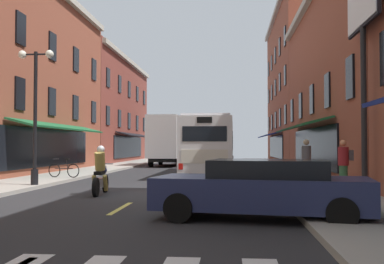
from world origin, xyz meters
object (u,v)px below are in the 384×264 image
Objects in this scene: motorcycle_rider at (101,174)px; billboard_sign at (363,26)px; transit_bus at (211,145)px; pedestrian_mid at (306,161)px; sedan_mid at (184,155)px; street_lamp_twin at (35,110)px; bicycle_near at (64,170)px; box_truck at (168,141)px; sedan_near at (263,188)px; pedestrian_near at (344,163)px.

billboard_sign is at bearing -3.55° from motorcycle_rider.
transit_bus reaches higher than pedestrian_mid.
billboard_sign is at bearing -74.70° from sedan_mid.
sedan_mid is at bearing 105.30° from billboard_sign.
sedan_mid is (-3.70, 20.86, -0.99)m from transit_bus.
street_lamp_twin reaches higher than pedestrian_mid.
billboard_sign is 14.66m from bicycle_near.
billboard_sign is 0.95× the size of box_truck.
pedestrian_mid is (2.21, 7.59, 0.35)m from sedan_near.
transit_bus is at bearing 85.20° from pedestrian_mid.
pedestrian_mid is at bearing 21.05° from motorcycle_rider.
pedestrian_near is at bearing -64.45° from transit_bus.
pedestrian_mid reaches higher than pedestrian_near.
pedestrian_mid is (8.00, -18.89, -1.01)m from box_truck.
street_lamp_twin is (-6.43, -9.54, 1.37)m from transit_bus.
pedestrian_near is (5.05, -10.56, -0.63)m from transit_bus.
sedan_mid is (-9.01, 32.93, -4.72)m from billboard_sign.
bicycle_near is at bearing -96.74° from sedan_mid.
motorcycle_rider reaches higher than sedan_near.
sedan_mid is 2.27× the size of motorcycle_rider.
transit_bus is 6.93× the size of bicycle_near.
street_lamp_twin is (-2.73, -30.41, 2.36)m from sedan_mid.
transit_bus reaches higher than sedan_mid.
billboard_sign is at bearing 177.37° from pedestrian_near.
box_truck is at bearing 83.10° from pedestrian_mid.
motorcycle_rider is at bearing -88.19° from box_truck.
transit_bus reaches higher than pedestrian_near.
motorcycle_rider is 7.84m from pedestrian_mid.
street_lamp_twin reaches higher than sedan_near.
transit_bus is 6.76× the size of pedestrian_near.
transit_bus is at bearing 13.14° from pedestrian_near.
box_truck reaches higher than sedan_mid.
sedan_mid is at bearing 3.14° from pedestrian_near.
billboard_sign is at bearing -28.72° from bicycle_near.
transit_bus is (-5.31, 12.07, -3.73)m from billboard_sign.
transit_bus is 6.57× the size of pedestrian_mid.
transit_bus is 1.63× the size of box_truck.
sedan_near is 37.60m from sedan_mid.
box_truck is 1.52× the size of sedan_mid.
pedestrian_mid is at bearing 110.21° from billboard_sign.
box_truck is at bearing 10.98° from pedestrian_near.
street_lamp_twin is (0.38, -4.11, 2.55)m from bicycle_near.
box_truck is 3.45× the size of motorcycle_rider.
transit_bus reaches higher than sedan_near.
transit_bus is at bearing 38.58° from bicycle_near.
billboard_sign is 5.63m from pedestrian_mid.
pedestrian_near reaches higher than motorcycle_rider.
motorcycle_rider is 1.21× the size of pedestrian_near.
billboard_sign is 12.24m from street_lamp_twin.
box_truck reaches higher than motorcycle_rider.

